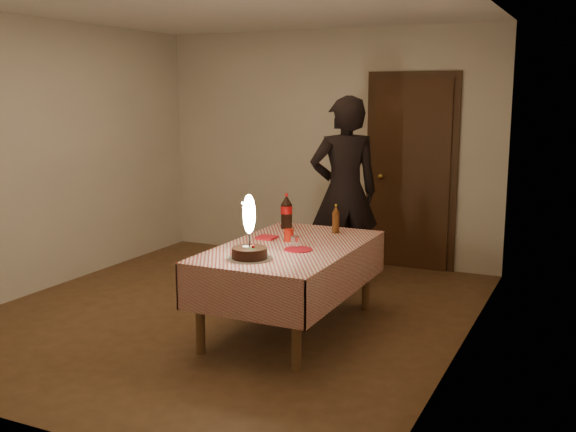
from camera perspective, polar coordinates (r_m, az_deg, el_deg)
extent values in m
cube|color=brown|center=(5.98, -5.08, -8.18)|extent=(4.00, 4.50, 0.01)
cube|color=beige|center=(7.72, 3.26, 5.92)|extent=(4.00, 0.04, 2.60)
cube|color=beige|center=(3.95, -22.07, 0.85)|extent=(4.00, 0.04, 2.60)
cube|color=beige|center=(6.93, -19.74, 4.82)|extent=(0.04, 4.50, 2.60)
cube|color=beige|center=(5.00, 14.91, 3.13)|extent=(0.04, 4.50, 2.60)
cube|color=silver|center=(5.71, -5.52, 17.37)|extent=(4.00, 4.50, 0.04)
cube|color=#472814|center=(7.40, 10.35, 3.43)|extent=(0.85, 0.05, 2.05)
sphere|color=#B28C33|center=(7.44, 7.86, 3.35)|extent=(0.06, 0.06, 0.06)
cube|color=brown|center=(5.38, 0.23, -2.84)|extent=(0.90, 1.60, 0.04)
cylinder|color=brown|center=(5.03, -7.47, -7.97)|extent=(0.07, 0.07, 0.65)
cylinder|color=brown|center=(4.67, 0.72, -9.33)|extent=(0.07, 0.07, 0.65)
cylinder|color=brown|center=(6.27, -0.14, -4.16)|extent=(0.07, 0.07, 0.65)
cylinder|color=brown|center=(5.99, 6.64, -4.93)|extent=(0.07, 0.07, 0.65)
cube|color=beige|center=(5.37, 0.23, -2.57)|extent=(1.02, 1.72, 0.01)
cube|color=beige|center=(4.68, -4.23, -6.79)|extent=(1.02, 0.01, 0.34)
cube|color=beige|center=(6.18, 3.59, -2.55)|extent=(1.02, 0.01, 0.34)
cube|color=beige|center=(5.64, -4.43, -3.82)|extent=(0.01, 1.72, 0.34)
cube|color=beige|center=(5.23, 5.26, -4.97)|extent=(0.01, 1.72, 0.34)
cylinder|color=white|center=(4.95, -3.27, -3.60)|extent=(0.33, 0.33, 0.01)
cylinder|color=black|center=(4.94, -3.27, -3.12)|extent=(0.26, 0.26, 0.08)
cylinder|color=white|center=(4.96, -3.40, -2.60)|extent=(0.07, 0.07, 0.00)
sphere|color=red|center=(4.91, -2.98, -2.61)|extent=(0.02, 0.02, 0.02)
cube|color=#19721E|center=(4.89, -2.87, -2.77)|extent=(0.02, 0.01, 0.00)
cube|color=#19721E|center=(4.90, -3.16, -2.75)|extent=(0.01, 0.02, 0.00)
cylinder|color=#262628|center=(4.92, -3.28, -2.00)|extent=(0.01, 0.01, 0.12)
ellipsoid|color=#FFF2BF|center=(4.88, -3.31, 0.18)|extent=(0.09, 0.09, 0.29)
sphere|color=white|center=(4.90, -3.29, -1.09)|extent=(0.04, 0.04, 0.04)
cylinder|color=#B80C1B|center=(5.22, 0.90, -2.85)|extent=(0.22, 0.22, 0.01)
cylinder|color=#A9170B|center=(5.52, 0.08, -1.63)|extent=(0.08, 0.08, 0.10)
cylinder|color=white|center=(5.30, 0.60, -2.20)|extent=(0.07, 0.07, 0.09)
cube|color=red|center=(5.62, -1.80, -1.83)|extent=(0.15, 0.15, 0.02)
cylinder|color=black|center=(6.02, -0.13, -0.03)|extent=(0.10, 0.10, 0.22)
cylinder|color=red|center=(6.01, -0.13, 0.54)|extent=(0.10, 0.10, 0.07)
cone|color=black|center=(5.99, -0.13, 1.38)|extent=(0.10, 0.10, 0.08)
cylinder|color=red|center=(5.99, -0.13, 1.81)|extent=(0.03, 0.03, 0.02)
cylinder|color=#53290E|center=(5.85, 4.07, -0.57)|extent=(0.06, 0.06, 0.18)
cone|color=#53290E|center=(5.82, 4.08, 0.59)|extent=(0.06, 0.06, 0.06)
cylinder|color=olive|center=(5.82, 4.09, 0.93)|extent=(0.02, 0.02, 0.02)
imported|color=black|center=(6.63, 4.78, 2.00)|extent=(0.82, 0.76, 1.88)
cube|color=black|center=(6.69, 4.59, 7.81)|extent=(0.16, 0.15, 0.10)
cylinder|color=black|center=(6.76, 4.43, 7.84)|extent=(0.11, 0.11, 0.08)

